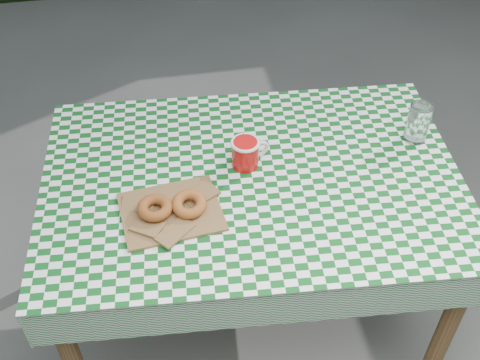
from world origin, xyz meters
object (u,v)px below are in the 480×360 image
Objects in this scene: table at (251,253)px; coffee_mug at (245,153)px; paper_bag at (171,211)px; drinking_glass at (418,123)px.

coffee_mug reaches higher than table.
paper_bag is 0.31m from coffee_mug.
table is at bearing 21.59° from paper_bag.
table is at bearing -94.93° from coffee_mug.
drinking_glass is at bearing 12.97° from paper_bag.
coffee_mug is at bearing -177.56° from drinking_glass.
table is 4.46× the size of paper_bag.
drinking_glass reaches higher than coffee_mug.
table is 0.48m from paper_bag.
coffee_mug is 0.59m from drinking_glass.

